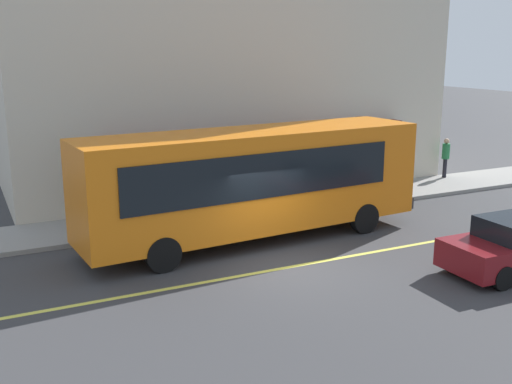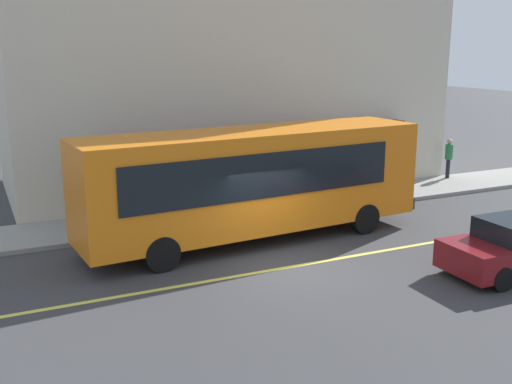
{
  "view_description": "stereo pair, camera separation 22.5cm",
  "coord_description": "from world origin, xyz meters",
  "px_view_note": "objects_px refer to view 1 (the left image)",
  "views": [
    {
      "loc": [
        -7.87,
        -13.92,
        5.99
      ],
      "look_at": [
        0.21,
        2.48,
        1.6
      ],
      "focal_mm": 42.74,
      "sensor_mm": 36.0,
      "label": 1
    },
    {
      "loc": [
        -7.67,
        -14.02,
        5.99
      ],
      "look_at": [
        0.21,
        2.48,
        1.6
      ],
      "focal_mm": 42.74,
      "sensor_mm": 36.0,
      "label": 2
    }
  ],
  "objects_px": {
    "bus": "(255,179)",
    "pedestrian_at_corner": "(180,186)",
    "pedestrian_by_curb": "(446,154)",
    "traffic_light": "(360,138)"
  },
  "relations": [
    {
      "from": "bus",
      "to": "pedestrian_at_corner",
      "type": "bearing_deg",
      "value": 109.54
    },
    {
      "from": "pedestrian_at_corner",
      "to": "pedestrian_by_curb",
      "type": "height_order",
      "value": "pedestrian_by_curb"
    },
    {
      "from": "pedestrian_at_corner",
      "to": "pedestrian_by_curb",
      "type": "relative_size",
      "value": 0.94
    },
    {
      "from": "traffic_light",
      "to": "pedestrian_by_curb",
      "type": "distance_m",
      "value": 6.13
    },
    {
      "from": "bus",
      "to": "pedestrian_at_corner",
      "type": "height_order",
      "value": "bus"
    },
    {
      "from": "bus",
      "to": "traffic_light",
      "type": "xyz_separation_m",
      "value": [
        5.8,
        2.61,
        0.55
      ]
    },
    {
      "from": "bus",
      "to": "traffic_light",
      "type": "distance_m",
      "value": 6.38
    },
    {
      "from": "bus",
      "to": "traffic_light",
      "type": "height_order",
      "value": "bus"
    },
    {
      "from": "bus",
      "to": "pedestrian_at_corner",
      "type": "xyz_separation_m",
      "value": [
        -1.24,
        3.5,
        -0.83
      ]
    },
    {
      "from": "traffic_light",
      "to": "pedestrian_at_corner",
      "type": "distance_m",
      "value": 7.24
    }
  ]
}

